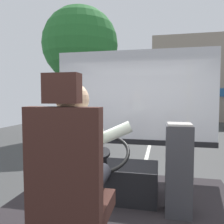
{
  "coord_description": "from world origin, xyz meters",
  "views": [
    {
      "loc": [
        0.43,
        -1.94,
        1.89
      ],
      "look_at": [
        -0.32,
        1.47,
        1.66
      ],
      "focal_mm": 36.39,
      "sensor_mm": 36.0,
      "label": 1
    }
  ],
  "objects": [
    {
      "name": "driver_seat",
      "position": [
        -0.15,
        -0.57,
        1.26
      ],
      "size": [
        0.48,
        0.48,
        1.36
      ],
      "color": "black",
      "rests_on": "bus_floor"
    },
    {
      "name": "windshield_panel",
      "position": [
        0.0,
        1.62,
        1.71
      ],
      "size": [
        2.5,
        0.08,
        1.48
      ],
      "color": "silver"
    },
    {
      "name": "steering_console",
      "position": [
        -0.15,
        0.7,
        0.89
      ],
      "size": [
        1.1,
        1.0,
        0.8
      ],
      "color": "black",
      "rests_on": "bus_floor"
    },
    {
      "name": "fare_box",
      "position": [
        0.61,
        0.45,
        1.14
      ],
      "size": [
        0.26,
        0.27,
        0.95
      ],
      "color": "#333338",
      "rests_on": "bus_floor"
    },
    {
      "name": "bus_driver",
      "position": [
        -0.15,
        -0.46,
        1.48
      ],
      "size": [
        0.76,
        0.62,
        0.81
      ],
      "color": "black",
      "rests_on": "driver_seat"
    },
    {
      "name": "ground",
      "position": [
        0.0,
        8.8,
        -0.02
      ],
      "size": [
        18.0,
        44.0,
        0.06
      ],
      "color": "#393939"
    },
    {
      "name": "shop_building",
      "position": [
        5.09,
        17.97,
        3.27
      ],
      "size": [
        10.85,
        4.24,
        6.54
      ],
      "color": "gray",
      "rests_on": "ground"
    },
    {
      "name": "street_tree",
      "position": [
        -3.28,
        8.17,
        4.27
      ],
      "size": [
        3.47,
        3.47,
        6.02
      ],
      "color": "#4C3828",
      "rests_on": "ground"
    }
  ]
}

